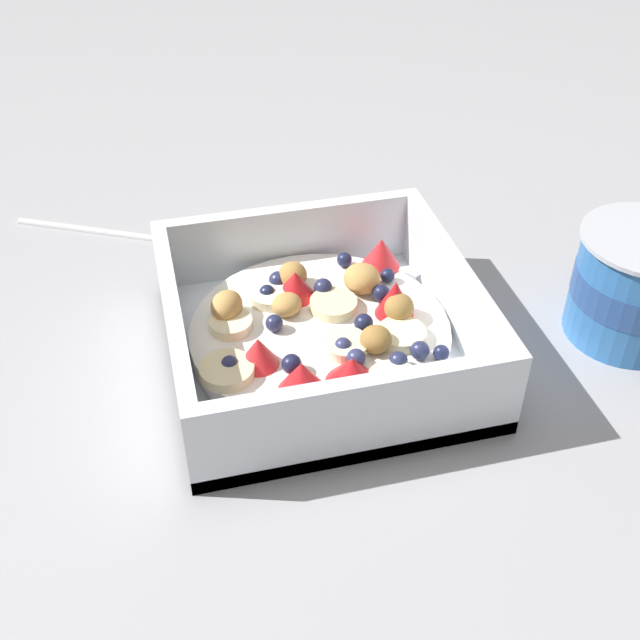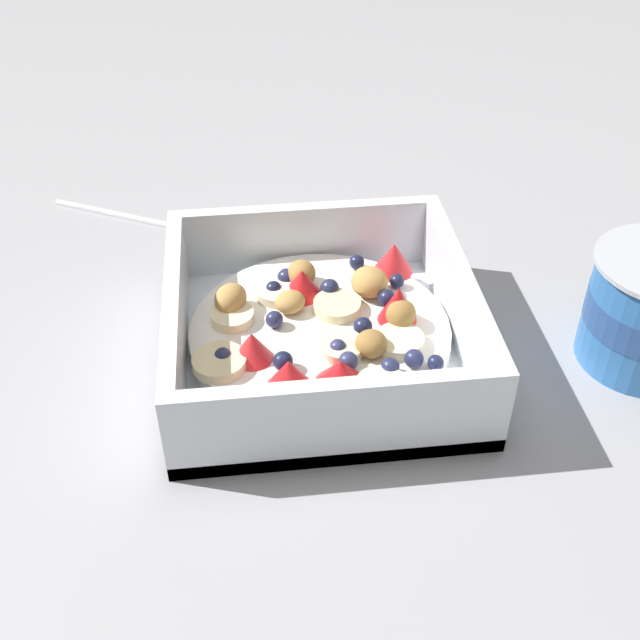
# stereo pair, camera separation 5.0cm
# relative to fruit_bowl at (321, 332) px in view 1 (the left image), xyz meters

# --- Properties ---
(ground_plane) EXTENTS (2.40, 2.40, 0.00)m
(ground_plane) POSITION_rel_fruit_bowl_xyz_m (0.01, -0.02, -0.02)
(ground_plane) COLOR #9E9EA3
(fruit_bowl) EXTENTS (0.19, 0.19, 0.06)m
(fruit_bowl) POSITION_rel_fruit_bowl_xyz_m (0.00, 0.00, 0.00)
(fruit_bowl) COLOR white
(fruit_bowl) RESTS_ON ground
(spoon) EXTENTS (0.10, 0.16, 0.01)m
(spoon) POSITION_rel_fruit_bowl_xyz_m (-0.17, -0.09, -0.02)
(spoon) COLOR silver
(spoon) RESTS_ON ground
(yogurt_cup) EXTENTS (0.09, 0.09, 0.08)m
(yogurt_cup) POSITION_rel_fruit_bowl_xyz_m (0.02, 0.21, 0.02)
(yogurt_cup) COLOR #3370B7
(yogurt_cup) RESTS_ON ground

